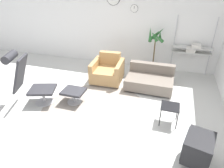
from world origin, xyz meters
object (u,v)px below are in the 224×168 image
(ottoman, at_px, (74,93))
(armchair_red, at_px, (108,72))
(couch_low, at_px, (150,80))
(potted_plant, at_px, (154,51))
(crt_television, at_px, (198,149))
(side_table, at_px, (170,108))
(lounge_chair, at_px, (27,77))
(shelf_unit, at_px, (192,49))

(ottoman, xyz_separation_m, armchair_red, (0.42, 1.37, 0.03))
(couch_low, bearing_deg, potted_plant, -86.38)
(couch_low, xyz_separation_m, crt_television, (1.10, -2.41, 0.09))
(side_table, bearing_deg, potted_plant, 104.97)
(couch_low, bearing_deg, lounge_chair, 32.37)
(shelf_unit, bearing_deg, side_table, -99.53)
(ottoman, xyz_separation_m, couch_low, (1.69, 1.34, -0.04))
(ottoman, bearing_deg, couch_low, 38.43)
(armchair_red, xyz_separation_m, shelf_unit, (2.32, 1.21, 0.56))
(armchair_red, height_order, side_table, armchair_red)
(lounge_chair, xyz_separation_m, side_table, (3.30, 0.22, -0.34))
(armchair_red, relative_size, potted_plant, 0.64)
(armchair_red, bearing_deg, lounge_chair, 46.43)
(potted_plant, height_order, shelf_unit, shelf_unit)
(side_table, bearing_deg, lounge_chair, -176.24)
(couch_low, xyz_separation_m, potted_plant, (-0.05, 1.01, 0.53))
(crt_television, height_order, shelf_unit, shelf_unit)
(armchair_red, bearing_deg, potted_plant, -144.46)
(armchair_red, bearing_deg, crt_television, 130.60)
(ottoman, xyz_separation_m, shelf_unit, (2.75, 2.58, 0.59))
(side_table, bearing_deg, ottoman, 177.08)
(ottoman, relative_size, crt_television, 0.86)
(couch_low, distance_m, potted_plant, 1.14)
(shelf_unit, bearing_deg, potted_plant, -168.49)
(shelf_unit, bearing_deg, lounge_chair, -142.19)
(ottoman, xyz_separation_m, potted_plant, (1.63, 2.35, 0.49))
(ottoman, distance_m, couch_low, 2.15)
(lounge_chair, height_order, potted_plant, potted_plant)
(ottoman, distance_m, shelf_unit, 3.81)
(ottoman, bearing_deg, shelf_unit, 43.20)
(ottoman, relative_size, potted_plant, 0.36)
(lounge_chair, relative_size, shelf_unit, 0.73)
(lounge_chair, relative_size, crt_television, 2.09)
(lounge_chair, xyz_separation_m, couch_low, (2.69, 1.67, -0.50))
(armchair_red, relative_size, shelf_unit, 0.52)
(side_table, height_order, crt_television, crt_television)
(lounge_chair, bearing_deg, potted_plant, 117.15)
(crt_television, bearing_deg, lounge_chair, 92.35)
(lounge_chair, relative_size, side_table, 3.03)
(lounge_chair, bearing_deg, crt_television, 60.70)
(couch_low, bearing_deg, armchair_red, -0.85)
(lounge_chair, distance_m, side_table, 3.33)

